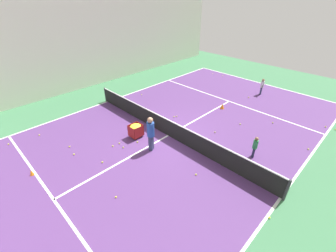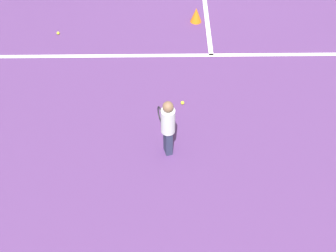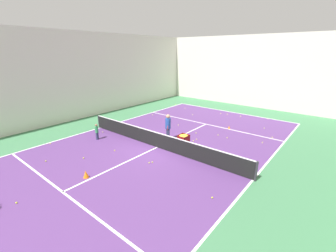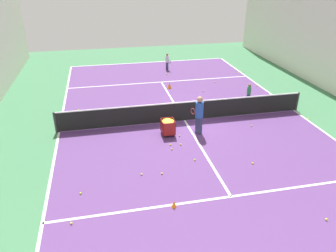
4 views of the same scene
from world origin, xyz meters
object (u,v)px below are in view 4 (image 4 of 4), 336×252
training_cone_1 (169,86)px  player_near_baseline (167,60)px  tennis_net (185,111)px  ball_cart (168,124)px  training_cone_0 (174,204)px  child_midcourt (249,92)px  coach_at_net (199,113)px

training_cone_1 → player_near_baseline: bearing=-100.0°
tennis_net → ball_cart: bearing=48.6°
player_near_baseline → training_cone_1: 4.03m
player_near_baseline → ball_cart: size_ratio=1.63×
training_cone_0 → child_midcourt: bearing=-128.0°
tennis_net → coach_at_net: (-0.27, 1.40, 0.49)m
player_near_baseline → training_cone_0: size_ratio=4.92×
tennis_net → player_near_baseline: (-0.96, -8.63, 0.16)m
player_near_baseline → child_midcourt: size_ratio=1.09×
child_midcourt → player_near_baseline: bearing=-179.0°
ball_cart → training_cone_0: bearing=80.1°
coach_at_net → training_cone_1: 6.14m
coach_at_net → training_cone_0: coach_at_net is taller
training_cone_0 → coach_at_net: bearing=-115.3°
child_midcourt → ball_cart: bearing=-83.4°
ball_cart → player_near_baseline: bearing=-101.8°
training_cone_1 → ball_cart: bearing=77.1°
coach_at_net → ball_cart: coach_at_net is taller
tennis_net → training_cone_1: size_ratio=34.71×
child_midcourt → ball_cart: child_midcourt is taller
coach_at_net → child_midcourt: size_ratio=1.63×
coach_at_net → training_cone_0: (2.21, 4.67, -0.88)m
tennis_net → training_cone_0: bearing=72.3°
tennis_net → training_cone_0: 6.38m
child_midcourt → training_cone_0: bearing=-60.0°
training_cone_0 → training_cone_1: (-2.20, -10.76, 0.05)m
tennis_net → child_midcourt: size_ratio=11.19×
ball_cart → training_cone_0: 4.91m
tennis_net → coach_at_net: coach_at_net is taller
child_midcourt → tennis_net: bearing=-91.1°
child_midcourt → ball_cart: size_ratio=1.50×
coach_at_net → ball_cart: bearing=57.4°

